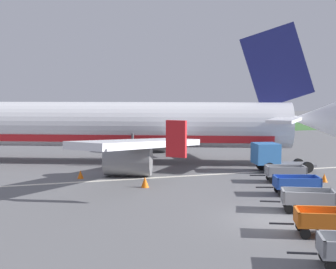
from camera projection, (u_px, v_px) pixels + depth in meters
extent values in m
plane|color=slate|center=(280.00, 220.00, 22.14)|extent=(220.00, 220.00, 0.00)
cube|color=#3D7033|center=(85.00, 128.00, 77.36)|extent=(220.00, 28.00, 0.06)
cube|color=silver|center=(186.00, 176.00, 33.76)|extent=(120.00, 0.36, 0.01)
cylinder|color=silver|center=(107.00, 124.00, 40.22)|extent=(29.06, 15.14, 3.70)
cube|color=red|center=(107.00, 137.00, 40.31)|extent=(26.22, 13.80, 0.56)
cone|color=silver|center=(318.00, 119.00, 38.76)|extent=(5.52, 5.00, 3.52)
cube|color=silver|center=(143.00, 143.00, 31.65)|extent=(11.03, 11.03, 1.35)
cube|color=red|center=(176.00, 139.00, 24.90)|extent=(0.92, 0.92, 1.90)
cylinder|color=gray|center=(128.00, 160.00, 33.42)|extent=(3.77, 3.18, 2.10)
cube|color=silver|center=(165.00, 126.00, 48.23)|extent=(2.83, 13.04, 1.35)
cube|color=red|center=(194.00, 113.00, 54.38)|extent=(1.10, 0.22, 1.90)
cylinder|color=gray|center=(151.00, 141.00, 46.90)|extent=(3.77, 3.18, 2.10)
cube|color=navy|center=(277.00, 66.00, 38.67)|extent=(5.64, 2.67, 6.88)
cube|color=silver|center=(285.00, 120.00, 35.84)|extent=(4.77, 5.10, 0.24)
cube|color=silver|center=(273.00, 116.00, 42.19)|extent=(2.25, 5.34, 0.24)
cylinder|color=#4C4C51|center=(133.00, 147.00, 37.97)|extent=(0.20, 0.20, 2.04)
cylinder|color=black|center=(133.00, 159.00, 38.06)|extent=(1.19, 0.84, 1.10)
cylinder|color=#4C4C51|center=(140.00, 141.00, 42.34)|extent=(0.20, 0.20, 2.04)
cylinder|color=black|center=(141.00, 153.00, 42.43)|extent=(1.19, 0.84, 1.10)
cube|color=gray|center=(321.00, 244.00, 16.18)|extent=(0.69, 1.31, 0.55)
cylinder|color=#2D2D33|center=(302.00, 253.00, 16.29)|extent=(0.94, 0.50, 0.08)
cylinder|color=black|center=(332.00, 267.00, 15.65)|extent=(0.47, 0.33, 0.44)
cylinder|color=black|center=(325.00, 255.00, 16.76)|extent=(0.47, 0.33, 0.44)
cube|color=orange|center=(327.00, 224.00, 19.73)|extent=(2.86, 2.32, 0.08)
cube|color=orange|center=(330.00, 221.00, 19.05)|extent=(2.31, 1.14, 0.55)
cube|color=orange|center=(324.00, 213.00, 20.34)|extent=(2.31, 1.14, 0.55)
cube|color=orange|center=(297.00, 216.00, 19.83)|extent=(0.68, 1.31, 0.55)
cylinder|color=#2D2D33|center=(282.00, 224.00, 19.93)|extent=(0.94, 0.49, 0.08)
cylinder|color=black|center=(305.00, 234.00, 19.30)|extent=(0.47, 0.33, 0.44)
cylinder|color=black|center=(301.00, 226.00, 20.41)|extent=(0.47, 0.33, 0.44)
cube|color=gray|center=(308.00, 202.00, 23.71)|extent=(2.86, 2.38, 0.08)
cube|color=gray|center=(310.00, 198.00, 23.04)|extent=(2.27, 1.22, 0.55)
cube|color=gray|center=(306.00, 193.00, 24.32)|extent=(2.27, 1.22, 0.55)
cube|color=gray|center=(283.00, 195.00, 23.86)|extent=(0.72, 1.29, 0.55)
cube|color=gray|center=(333.00, 196.00, 23.50)|extent=(0.72, 1.29, 0.55)
cylinder|color=#2D2D33|center=(270.00, 201.00, 23.99)|extent=(0.93, 0.52, 0.08)
cylinder|color=black|center=(289.00, 209.00, 23.32)|extent=(0.46, 0.34, 0.44)
cylinder|color=black|center=(287.00, 204.00, 24.43)|extent=(0.46, 0.34, 0.44)
cylinder|color=black|center=(330.00, 211.00, 23.04)|extent=(0.46, 0.34, 0.44)
cylinder|color=black|center=(326.00, 205.00, 24.14)|extent=(0.46, 0.34, 0.44)
cube|color=#234CB2|center=(297.00, 187.00, 27.48)|extent=(2.83, 2.16, 0.08)
cube|color=#234CB2|center=(300.00, 183.00, 26.81)|extent=(2.39, 0.93, 0.55)
cube|color=#234CB2|center=(294.00, 179.00, 28.10)|extent=(2.39, 0.93, 0.55)
cube|color=#234CB2|center=(275.00, 181.00, 27.48)|extent=(0.56, 1.35, 0.55)
cube|color=#234CB2|center=(318.00, 181.00, 27.43)|extent=(0.56, 1.35, 0.55)
cylinder|color=#2D2D33|center=(265.00, 187.00, 27.53)|extent=(0.97, 0.41, 0.08)
cylinder|color=black|center=(282.00, 193.00, 26.97)|extent=(0.47, 0.30, 0.44)
cylinder|color=black|center=(278.00, 189.00, 28.08)|extent=(0.47, 0.30, 0.44)
cylinder|color=black|center=(316.00, 193.00, 26.92)|extent=(0.47, 0.30, 0.44)
cylinder|color=black|center=(310.00, 189.00, 28.04)|extent=(0.47, 0.30, 0.44)
cube|color=gray|center=(285.00, 175.00, 31.40)|extent=(2.83, 2.17, 0.08)
cube|color=gray|center=(288.00, 172.00, 30.73)|extent=(2.38, 0.95, 0.55)
cube|color=gray|center=(283.00, 168.00, 32.02)|extent=(2.38, 0.95, 0.55)
cube|color=gray|center=(267.00, 170.00, 31.41)|extent=(0.57, 1.35, 0.55)
cube|color=gray|center=(304.00, 170.00, 31.34)|extent=(0.57, 1.35, 0.55)
cylinder|color=#2D2D33|center=(257.00, 175.00, 31.46)|extent=(0.97, 0.42, 0.08)
cylinder|color=black|center=(272.00, 180.00, 30.90)|extent=(0.47, 0.30, 0.44)
cylinder|color=black|center=(269.00, 177.00, 32.01)|extent=(0.47, 0.30, 0.44)
cylinder|color=black|center=(302.00, 181.00, 30.84)|extent=(0.47, 0.30, 0.44)
cylinder|color=black|center=(298.00, 177.00, 31.96)|extent=(0.47, 0.30, 0.44)
cube|color=slate|center=(291.00, 164.00, 35.80)|extent=(3.41, 2.46, 0.20)
cube|color=#3370B7|center=(266.00, 153.00, 35.47)|extent=(2.03, 2.19, 1.50)
cube|color=#19232D|center=(255.00, 152.00, 35.36)|extent=(0.39, 1.60, 0.67)
cylinder|color=black|center=(269.00, 168.00, 34.71)|extent=(0.84, 0.45, 0.80)
cylinder|color=black|center=(262.00, 165.00, 36.40)|extent=(0.84, 0.45, 0.80)
cylinder|color=black|center=(308.00, 167.00, 35.08)|extent=(0.84, 0.45, 0.80)
cylinder|color=black|center=(298.00, 164.00, 36.76)|extent=(0.84, 0.45, 0.80)
cone|color=orange|center=(145.00, 182.00, 29.74)|extent=(0.49, 0.49, 0.65)
cone|color=orange|center=(80.00, 174.00, 32.79)|extent=(0.43, 0.43, 0.56)
cone|color=orange|center=(324.00, 178.00, 31.50)|extent=(0.43, 0.43, 0.56)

